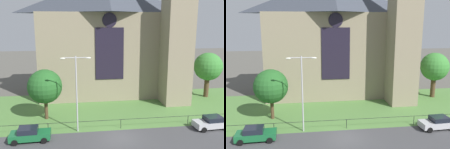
# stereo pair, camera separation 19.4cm
# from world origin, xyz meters

# --- Properties ---
(ground) EXTENTS (160.00, 160.00, 0.00)m
(ground) POSITION_xyz_m (0.00, 10.00, 0.00)
(ground) COLOR #56544C
(road_asphalt) EXTENTS (120.00, 8.00, 0.01)m
(road_asphalt) POSITION_xyz_m (0.00, -2.00, 0.00)
(road_asphalt) COLOR #424244
(road_asphalt) RESTS_ON ground
(grass_verge) EXTENTS (120.00, 20.00, 0.01)m
(grass_verge) POSITION_xyz_m (0.00, 8.00, 0.00)
(grass_verge) COLOR #517F3D
(grass_verge) RESTS_ON ground
(church_building) EXTENTS (23.20, 16.20, 26.00)m
(church_building) POSITION_xyz_m (1.26, 18.23, 10.27)
(church_building) COLOR gray
(church_building) RESTS_ON ground
(iron_railing) EXTENTS (33.91, 0.07, 1.13)m
(iron_railing) POSITION_xyz_m (0.48, 2.50, 0.98)
(iron_railing) COLOR black
(iron_railing) RESTS_ON ground
(tree_left_near) EXTENTS (4.40, 4.40, 6.59)m
(tree_left_near) POSITION_xyz_m (-8.68, 6.82, 4.37)
(tree_left_near) COLOR #4C3823
(tree_left_near) RESTS_ON ground
(tree_right_far) EXTENTS (4.66, 4.66, 7.56)m
(tree_right_far) POSITION_xyz_m (17.17, 13.15, 5.16)
(tree_right_far) COLOR #4C3823
(tree_right_far) RESTS_ON ground
(streetlamp_near) EXTENTS (3.37, 0.26, 8.83)m
(streetlamp_near) POSITION_xyz_m (-4.62, 2.40, 5.56)
(streetlamp_near) COLOR #B2B2B7
(streetlamp_near) RESTS_ON ground
(parked_car_green) EXTENTS (4.26, 2.15, 1.51)m
(parked_car_green) POSITION_xyz_m (-9.66, 0.72, 0.74)
(parked_car_green) COLOR #196033
(parked_car_green) RESTS_ON ground
(parked_car_silver) EXTENTS (4.28, 2.19, 1.51)m
(parked_car_silver) POSITION_xyz_m (11.23, 0.97, 0.74)
(parked_car_silver) COLOR #B7B7BC
(parked_car_silver) RESTS_ON ground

